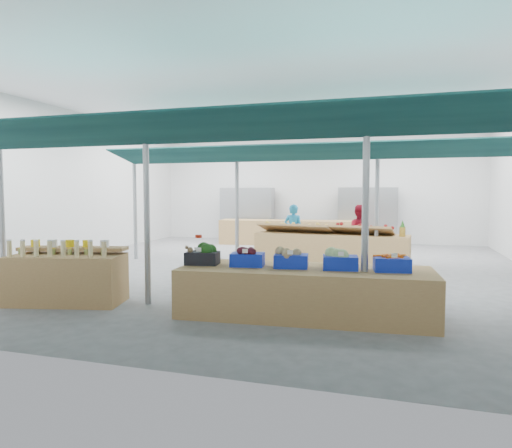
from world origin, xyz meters
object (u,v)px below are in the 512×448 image
at_px(vendor_left, 293,231).
at_px(veg_counter, 305,292).
at_px(fruit_counter, 331,250).
at_px(vendor_right, 359,233).
at_px(crate_stack, 408,289).
at_px(bottle_shelf, 68,277).

bearing_deg(vendor_left, veg_counter, 108.38).
relative_size(fruit_counter, vendor_left, 2.50).
bearing_deg(vendor_right, veg_counter, 91.21).
xyz_separation_m(crate_stack, vendor_left, (-2.96, 4.76, 0.49)).
xyz_separation_m(bottle_shelf, veg_counter, (3.96, 0.34, -0.08)).
distance_m(bottle_shelf, vendor_right, 7.60).
bearing_deg(bottle_shelf, veg_counter, -8.40).
bearing_deg(crate_stack, fruit_counter, 115.64).
relative_size(fruit_counter, vendor_right, 2.50).
distance_m(fruit_counter, vendor_left, 1.67).
height_order(bottle_shelf, fruit_counter, bottle_shelf).
relative_size(crate_stack, vendor_left, 0.36).
distance_m(veg_counter, vendor_right, 5.94).
height_order(bottle_shelf, vendor_left, vendor_left).
height_order(fruit_counter, vendor_right, vendor_right).
bearing_deg(vendor_left, fruit_counter, 142.12).
distance_m(vendor_left, vendor_right, 1.80).
xyz_separation_m(veg_counter, vendor_left, (-1.45, 5.91, 0.40)).
distance_m(bottle_shelf, crate_stack, 5.67).
relative_size(bottle_shelf, vendor_left, 1.30).
xyz_separation_m(bottle_shelf, fruit_counter, (3.71, 5.15, -0.04)).
height_order(veg_counter, crate_stack, veg_counter).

